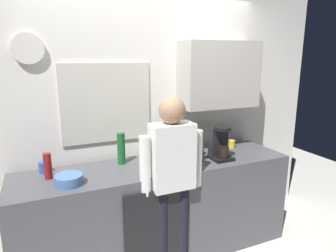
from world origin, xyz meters
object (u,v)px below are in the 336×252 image
cup_white_mug (183,157)px  coffee_maker (220,144)px  cup_yellow_cup (232,144)px  bottle_amber_beer (200,150)px  bottle_red_vinegar (48,166)px  cup_blue_mug (44,167)px  potted_plant (219,139)px  mixing_bowl (69,180)px  bottle_clear_soda (167,146)px  person_at_sink (172,173)px  bottle_green_wine (121,148)px  storage_canister (196,148)px

cup_white_mug → coffee_maker: bearing=-10.6°
cup_yellow_cup → bottle_amber_beer: bearing=-155.2°
bottle_amber_beer → bottle_red_vinegar: bottle_amber_beer is taller
bottle_amber_beer → cup_blue_mug: bottle_amber_beer is taller
cup_yellow_cup → potted_plant: potted_plant is taller
cup_white_mug → mixing_bowl: 1.07m
potted_plant → cup_blue_mug: bearing=176.7°
coffee_maker → cup_blue_mug: 1.63m
bottle_clear_soda → person_at_sink: person_at_sink is taller
person_at_sink → bottle_green_wine: bearing=124.4°
cup_white_mug → storage_canister: size_ratio=0.56×
bottle_clear_soda → cup_yellow_cup: 0.82m
bottle_clear_soda → bottle_amber_beer: bearing=-33.3°
cup_yellow_cup → storage_canister: size_ratio=0.50×
mixing_bowl → bottle_red_vinegar: bearing=126.4°
bottle_green_wine → person_at_sink: (0.31, -0.45, -0.13)m
bottle_green_wine → potted_plant: (1.05, -0.05, -0.02)m
bottle_green_wine → storage_canister: 0.75m
bottle_clear_soda → cup_white_mug: bearing=-41.3°
storage_canister → person_at_sink: person_at_sink is taller
cup_yellow_cup → mixing_bowl: size_ratio=0.39×
bottle_amber_beer → cup_white_mug: 0.18m
potted_plant → mixing_bowl: bearing=-171.0°
person_at_sink → cup_blue_mug: bearing=152.6°
cup_yellow_cup → cup_blue_mug: cup_blue_mug is taller
bottle_green_wine → cup_blue_mug: 0.69m
coffee_maker → mixing_bowl: 1.43m
person_at_sink → coffee_maker: bearing=18.5°
bottle_red_vinegar → storage_canister: (1.39, 0.01, -0.03)m
coffee_maker → bottle_clear_soda: (-0.49, 0.17, -0.01)m
storage_canister → cup_white_mug: bearing=-153.3°
cup_yellow_cup → bottle_green_wine: bearing=-179.9°
coffee_maker → cup_blue_mug: (-1.60, 0.30, -0.10)m
coffee_maker → cup_yellow_cup: 0.42m
cup_white_mug → bottle_clear_soda: bearing=138.7°
bottle_red_vinegar → potted_plant: 1.69m
bottle_green_wine → cup_white_mug: (0.56, -0.18, -0.10)m
bottle_clear_soda → potted_plant: bearing=2.7°
coffee_maker → potted_plant: size_ratio=1.43×
cup_white_mug → mixing_bowl: (-1.06, -0.11, -0.01)m
bottle_red_vinegar → cup_blue_mug: size_ratio=2.20×
coffee_maker → bottle_amber_beer: size_ratio=1.43×
potted_plant → storage_canister: (-0.30, -0.04, -0.05)m
bottle_amber_beer → cup_yellow_cup: (0.54, 0.25, -0.07)m
bottle_red_vinegar → person_at_sink: person_at_sink is taller
bottle_clear_soda → person_at_sink: bearing=-108.1°
cup_yellow_cup → cup_blue_mug: bearing=178.4°
mixing_bowl → storage_canister: storage_canister is taller
potted_plant → storage_canister: bearing=-172.3°
bottle_clear_soda → cup_white_mug: bottle_clear_soda is taller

